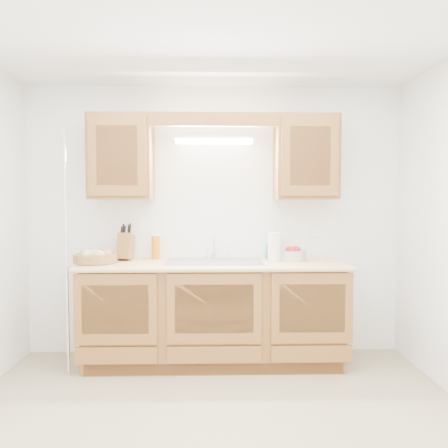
{
  "coord_description": "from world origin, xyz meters",
  "views": [
    {
      "loc": [
        -0.0,
        -2.62,
        1.43
      ],
      "look_at": [
        0.08,
        0.85,
        1.25
      ],
      "focal_mm": 35.0,
      "sensor_mm": 36.0,
      "label": 1
    }
  ],
  "objects_px": {
    "apple_bowl": "(292,254)",
    "fruit_basket": "(95,257)",
    "knife_block": "(126,246)",
    "paper_towel": "(274,247)"
  },
  "relations": [
    {
      "from": "apple_bowl",
      "to": "fruit_basket",
      "type": "bearing_deg",
      "value": -176.37
    },
    {
      "from": "fruit_basket",
      "to": "knife_block",
      "type": "distance_m",
      "value": 0.3
    },
    {
      "from": "paper_towel",
      "to": "fruit_basket",
      "type": "bearing_deg",
      "value": -176.66
    },
    {
      "from": "paper_towel",
      "to": "apple_bowl",
      "type": "height_order",
      "value": "paper_towel"
    },
    {
      "from": "paper_towel",
      "to": "apple_bowl",
      "type": "xyz_separation_m",
      "value": [
        0.17,
        0.02,
        -0.07
      ]
    },
    {
      "from": "paper_towel",
      "to": "apple_bowl",
      "type": "distance_m",
      "value": 0.18
    },
    {
      "from": "fruit_basket",
      "to": "apple_bowl",
      "type": "distance_m",
      "value": 1.74
    },
    {
      "from": "fruit_basket",
      "to": "paper_towel",
      "type": "bearing_deg",
      "value": 3.34
    },
    {
      "from": "knife_block",
      "to": "paper_towel",
      "type": "bearing_deg",
      "value": 3.06
    },
    {
      "from": "fruit_basket",
      "to": "knife_block",
      "type": "bearing_deg",
      "value": 40.33
    }
  ]
}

